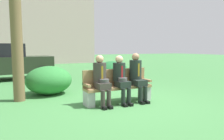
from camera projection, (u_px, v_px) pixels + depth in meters
name	position (u px, v px, depth m)	size (l,w,h in m)	color
ground_plane	(123.00, 102.00, 5.68)	(80.00, 80.00, 0.00)	#407E42
park_bench	(118.00, 87.00, 5.71)	(1.90, 0.44, 0.90)	#99754C
seated_man_left	(101.00, 78.00, 5.32)	(0.34, 0.72, 1.30)	#38332D
seated_man_middle	(121.00, 77.00, 5.57)	(0.34, 0.72, 1.28)	#1E2823
seated_man_right	(137.00, 74.00, 5.81)	(0.34, 0.72, 1.34)	#1E2823
shrub_near_bench	(112.00, 72.00, 8.91)	(1.48, 1.35, 0.92)	#236933
shrub_mid_lawn	(49.00, 80.00, 6.67)	(1.45, 1.33, 0.91)	#2E7B35
parked_car_near	(7.00, 62.00, 9.62)	(4.02, 1.98, 1.68)	#232D1E
building_backdrop	(8.00, 1.00, 21.04)	(16.10, 9.10, 12.29)	#C1A39F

